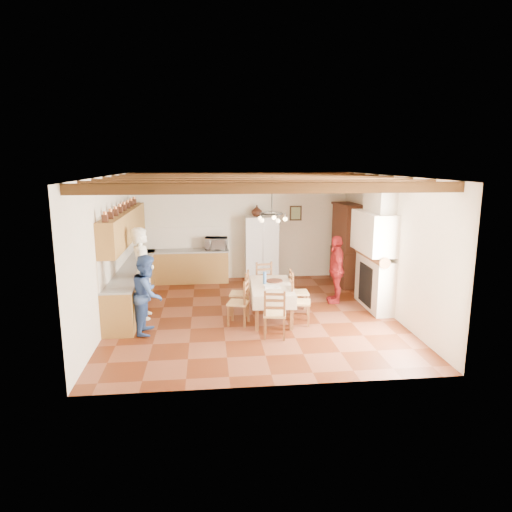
{
  "coord_description": "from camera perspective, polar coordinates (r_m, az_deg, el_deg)",
  "views": [
    {
      "loc": [
        -0.96,
        -9.48,
        3.31
      ],
      "look_at": [
        0.1,
        0.3,
        1.25
      ],
      "focal_mm": 32.0,
      "sensor_mm": 36.0,
      "label": 1
    }
  ],
  "objects": [
    {
      "name": "chair_right_far",
      "position": [
        10.13,
        5.39,
        -4.45
      ],
      "size": [
        0.42,
        0.44,
        0.96
      ],
      "primitive_type": null,
      "rotation": [
        0.0,
        0.0,
        1.53
      ],
      "color": "brown",
      "rests_on": "floor"
    },
    {
      "name": "chair_left_near",
      "position": [
        9.38,
        -2.24,
        -5.74
      ],
      "size": [
        0.5,
        0.52,
        0.96
      ],
      "primitive_type": null,
      "rotation": [
        0.0,
        0.0,
        -1.86
      ],
      "color": "brown",
      "rests_on": "floor"
    },
    {
      "name": "chair_end_far",
      "position": [
        10.74,
        1.24,
        -3.45
      ],
      "size": [
        0.47,
        0.46,
        0.96
      ],
      "primitive_type": null,
      "rotation": [
        0.0,
        0.0,
        0.14
      ],
      "color": "brown",
      "rests_on": "floor"
    },
    {
      "name": "fireplace",
      "position": [
        10.53,
        14.39,
        1.0
      ],
      "size": [
        0.56,
        1.6,
        2.8
      ],
      "primitive_type": null,
      "color": "beige",
      "rests_on": "ground"
    },
    {
      "name": "lower_cabinets_back",
      "position": [
        12.77,
        -8.67,
        -1.34
      ],
      "size": [
        2.3,
        0.6,
        0.86
      ],
      "primitive_type": "cube",
      "color": "brown",
      "rests_on": "ground"
    },
    {
      "name": "upper_cabinets",
      "position": [
        10.79,
        -16.11,
        3.59
      ],
      "size": [
        0.35,
        4.2,
        0.7
      ],
      "primitive_type": "cube",
      "color": "brown",
      "rests_on": "ground"
    },
    {
      "name": "ceiling_beams",
      "position": [
        9.53,
        -0.41,
        9.43
      ],
      "size": [
        6.0,
        6.3,
        0.16
      ],
      "primitive_type": null,
      "color": "#342210",
      "rests_on": "ground"
    },
    {
      "name": "backsplash_left",
      "position": [
        10.92,
        -16.75,
        0.19
      ],
      "size": [
        0.03,
        4.3,
        0.6
      ],
      "primitive_type": "cube",
      "color": "beige",
      "rests_on": "ground"
    },
    {
      "name": "backsplash_back",
      "position": [
        12.9,
        -8.73,
        2.28
      ],
      "size": [
        2.3,
        0.03,
        0.6
      ],
      "primitive_type": "cube",
      "color": "beige",
      "rests_on": "ground"
    },
    {
      "name": "wall_left",
      "position": [
        9.86,
        -18.07,
        0.67
      ],
      "size": [
        0.02,
        6.5,
        3.0
      ],
      "primitive_type": "cube",
      "color": "#EEDDC8",
      "rests_on": "ground"
    },
    {
      "name": "hutch",
      "position": [
        12.47,
        11.23,
        1.41
      ],
      "size": [
        0.58,
        1.24,
        2.2
      ],
      "primitive_type": null,
      "rotation": [
        0.0,
        0.0,
        0.06
      ],
      "color": "#3B1B13",
      "rests_on": "floor"
    },
    {
      "name": "lower_cabinets_left",
      "position": [
        11.05,
        -15.05,
        -3.69
      ],
      "size": [
        0.6,
        4.3,
        0.86
      ],
      "primitive_type": "cube",
      "color": "brown",
      "rests_on": "ground"
    },
    {
      "name": "chandelier",
      "position": [
        9.39,
        1.99,
        5.34
      ],
      "size": [
        0.47,
        0.47,
        0.03
      ],
      "primitive_type": "torus",
      "color": "black",
      "rests_on": "ground"
    },
    {
      "name": "wall_right",
      "position": [
        10.43,
        16.29,
        1.36
      ],
      "size": [
        0.02,
        6.5,
        3.0
      ],
      "primitive_type": "cube",
      "color": "#EEDDC8",
      "rests_on": "ground"
    },
    {
      "name": "chair_left_far",
      "position": [
        10.0,
        -2.09,
        -4.61
      ],
      "size": [
        0.48,
        0.5,
        0.96
      ],
      "primitive_type": null,
      "rotation": [
        0.0,
        0.0,
        -1.79
      ],
      "color": "brown",
      "rests_on": "floor"
    },
    {
      "name": "ceiling",
      "position": [
        9.53,
        -0.41,
        10.03
      ],
      "size": [
        6.0,
        6.5,
        0.02
      ],
      "primitive_type": "cube",
      "color": "white",
      "rests_on": "ground"
    },
    {
      "name": "fridge_vase",
      "position": [
        12.63,
        0.1,
        5.68
      ],
      "size": [
        0.33,
        0.33,
        0.31
      ],
      "primitive_type": "imported",
      "rotation": [
        0.0,
        0.0,
        0.12
      ],
      "color": "#3B1B13",
      "rests_on": "refrigerator"
    },
    {
      "name": "wall_picture",
      "position": [
        13.03,
        4.98,
        5.36
      ],
      "size": [
        0.34,
        0.03,
        0.42
      ],
      "primitive_type": "cube",
      "color": "#2E2113",
      "rests_on": "ground"
    },
    {
      "name": "refrigerator",
      "position": [
        12.8,
        0.7,
        0.99
      ],
      "size": [
        0.94,
        0.78,
        1.8
      ],
      "primitive_type": "cube",
      "rotation": [
        0.0,
        0.0,
        -0.05
      ],
      "color": "white",
      "rests_on": "floor"
    },
    {
      "name": "person_woman_red",
      "position": [
        10.91,
        9.98,
        -1.63
      ],
      "size": [
        0.52,
        0.99,
        1.61
      ],
      "primitive_type": "imported",
      "rotation": [
        0.0,
        0.0,
        -1.71
      ],
      "color": "maroon",
      "rests_on": "floor"
    },
    {
      "name": "chair_right_near",
      "position": [
        9.46,
        5.59,
        -5.64
      ],
      "size": [
        0.48,
        0.5,
        0.96
      ],
      "primitive_type": null,
      "rotation": [
        0.0,
        0.0,
        1.34
      ],
      "color": "brown",
      "rests_on": "floor"
    },
    {
      "name": "person_man",
      "position": [
        9.94,
        -13.95,
        -2.09
      ],
      "size": [
        0.53,
        0.75,
        1.96
      ],
      "primitive_type": "imported",
      "rotation": [
        0.0,
        0.0,
        1.66
      ],
      "color": "white",
      "rests_on": "floor"
    },
    {
      "name": "person_woman_blue",
      "position": [
        9.11,
        -13.37,
        -4.64
      ],
      "size": [
        0.65,
        0.8,
        1.55
      ],
      "primitive_type": "imported",
      "rotation": [
        0.0,
        0.0,
        1.49
      ],
      "color": "#304C8B",
      "rests_on": "floor"
    },
    {
      "name": "wall_back",
      "position": [
        12.9,
        -1.86,
        3.76
      ],
      "size": [
        6.0,
        0.02,
        3.0
      ],
      "primitive_type": "cube",
      "color": "#EEDDC8",
      "rests_on": "ground"
    },
    {
      "name": "wall_front",
      "position": [
        6.54,
        2.49,
        -4.24
      ],
      "size": [
        6.0,
        0.02,
        3.0
      ],
      "primitive_type": "cube",
      "color": "#EEDDC8",
      "rests_on": "ground"
    },
    {
      "name": "floor",
      "position": [
        10.09,
        -0.38,
        -7.39
      ],
      "size": [
        6.0,
        6.5,
        0.02
      ],
      "primitive_type": "cube",
      "color": "#511F0C",
      "rests_on": "ground"
    },
    {
      "name": "countertop_back",
      "position": [
        12.67,
        -8.74,
        0.64
      ],
      "size": [
        2.34,
        0.62,
        0.04
      ],
      "primitive_type": "cube",
      "color": "slate",
      "rests_on": "lower_cabinets_back"
    },
    {
      "name": "dining_table",
      "position": [
        9.7,
        1.92,
        -4.09
      ],
      "size": [
        0.95,
        1.72,
        0.73
      ],
      "rotation": [
        0.0,
        0.0,
        -0.06
      ],
      "color": "silver",
      "rests_on": "floor"
    },
    {
      "name": "microwave",
      "position": [
        12.63,
        -4.99,
        1.56
      ],
      "size": [
        0.64,
        0.47,
        0.34
      ],
      "primitive_type": "imported",
      "rotation": [
        0.0,
        0.0,
        -0.09
      ],
      "color": "silver",
      "rests_on": "countertop_back"
    },
    {
      "name": "chair_end_near",
      "position": [
        8.71,
        2.36,
        -7.14
      ],
      "size": [
        0.48,
        0.47,
        0.96
      ],
      "primitive_type": null,
      "rotation": [
        0.0,
        0.0,
        2.97
      ],
      "color": "brown",
      "rests_on": "floor"
    },
    {
      "name": "countertop_left",
      "position": [
        10.94,
        -15.18,
        -1.42
      ],
      "size": [
        0.62,
        4.3,
        0.04
      ],
      "primitive_type": "cube",
      "color": "slate",
      "rests_on": "lower_cabinets_left"
    }
  ]
}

